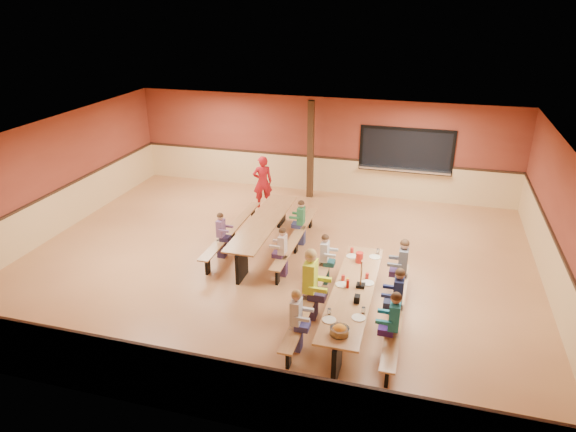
# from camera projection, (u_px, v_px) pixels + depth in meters

# --- Properties ---
(ground) EXTENTS (12.00, 12.00, 0.00)m
(ground) POSITION_uv_depth(u_px,v_px,m) (275.00, 261.00, 12.18)
(ground) COLOR #A5683E
(ground) RESTS_ON ground
(room_envelope) EXTENTS (12.04, 10.04, 3.02)m
(room_envelope) POSITION_uv_depth(u_px,v_px,m) (274.00, 235.00, 11.90)
(room_envelope) COLOR brown
(room_envelope) RESTS_ON ground
(kitchen_pass_through) EXTENTS (2.78, 0.28, 1.38)m
(kitchen_pass_through) POSITION_uv_depth(u_px,v_px,m) (406.00, 153.00, 15.32)
(kitchen_pass_through) COLOR black
(kitchen_pass_through) RESTS_ON ground
(structural_post) EXTENTS (0.18, 0.18, 3.00)m
(structural_post) POSITION_uv_depth(u_px,v_px,m) (311.00, 150.00, 15.52)
(structural_post) COLOR black
(structural_post) RESTS_ON ground
(cafeteria_table_main) EXTENTS (1.91, 3.70, 0.74)m
(cafeteria_table_main) POSITION_uv_depth(u_px,v_px,m) (353.00, 299.00, 9.70)
(cafeteria_table_main) COLOR #9E6B3E
(cafeteria_table_main) RESTS_ON ground
(cafeteria_table_second) EXTENTS (1.91, 3.70, 0.74)m
(cafeteria_table_second) POSITION_uv_depth(u_px,v_px,m) (264.00, 229.00, 12.61)
(cafeteria_table_second) COLOR #9E6B3E
(cafeteria_table_second) RESTS_ON ground
(seated_child_white_left) EXTENTS (0.36, 0.30, 1.19)m
(seated_child_white_left) POSITION_uv_depth(u_px,v_px,m) (296.00, 321.00, 8.93)
(seated_child_white_left) COLOR silver
(seated_child_white_left) RESTS_ON ground
(seated_adult_yellow) EXTENTS (0.49, 0.40, 1.45)m
(seated_adult_yellow) POSITION_uv_depth(u_px,v_px,m) (310.00, 284.00, 9.81)
(seated_adult_yellow) COLOR #C7DE26
(seated_adult_yellow) RESTS_ON ground
(seated_child_grey_left) EXTENTS (0.34, 0.28, 1.15)m
(seated_child_grey_left) POSITION_uv_depth(u_px,v_px,m) (325.00, 259.00, 11.06)
(seated_child_grey_left) COLOR silver
(seated_child_grey_left) RESTS_ON ground
(seated_child_teal_right) EXTENTS (0.39, 0.32, 1.25)m
(seated_child_teal_right) POSITION_uv_depth(u_px,v_px,m) (394.00, 325.00, 8.77)
(seated_child_teal_right) COLOR teal
(seated_child_teal_right) RESTS_ON ground
(seated_child_navy_right) EXTENTS (0.38, 0.31, 1.24)m
(seated_child_navy_right) POSITION_uv_depth(u_px,v_px,m) (398.00, 299.00, 9.52)
(seated_child_navy_right) COLOR navy
(seated_child_navy_right) RESTS_ON ground
(seated_child_char_right) EXTENTS (0.39, 0.32, 1.26)m
(seated_child_char_right) POSITION_uv_depth(u_px,v_px,m) (402.00, 268.00, 10.59)
(seated_child_char_right) COLOR #54565F
(seated_child_char_right) RESTS_ON ground
(seated_child_purple_sec) EXTENTS (0.33, 0.27, 1.13)m
(seated_child_purple_sec) POSITION_uv_depth(u_px,v_px,m) (221.00, 236.00, 12.18)
(seated_child_purple_sec) COLOR #7A5180
(seated_child_purple_sec) RESTS_ON ground
(seated_child_green_sec) EXTENTS (0.34, 0.28, 1.16)m
(seated_child_green_sec) POSITION_uv_depth(u_px,v_px,m) (301.00, 223.00, 12.82)
(seated_child_green_sec) COLOR #2B6E40
(seated_child_green_sec) RESTS_ON ground
(seated_child_tan_sec) EXTENTS (0.34, 0.28, 1.14)m
(seated_child_tan_sec) POSITION_uv_depth(u_px,v_px,m) (282.00, 252.00, 11.36)
(seated_child_tan_sec) COLOR beige
(seated_child_tan_sec) RESTS_ON ground
(standing_woman) EXTENTS (0.68, 0.60, 1.57)m
(standing_woman) POSITION_uv_depth(u_px,v_px,m) (263.00, 182.00, 15.01)
(standing_woman) COLOR #A9131B
(standing_woman) RESTS_ON ground
(punch_pitcher) EXTENTS (0.16, 0.16, 0.22)m
(punch_pitcher) POSITION_uv_depth(u_px,v_px,m) (359.00, 257.00, 10.55)
(punch_pitcher) COLOR red
(punch_pitcher) RESTS_ON cafeteria_table_main
(chip_bowl) EXTENTS (0.32, 0.32, 0.15)m
(chip_bowl) POSITION_uv_depth(u_px,v_px,m) (340.00, 330.00, 8.31)
(chip_bowl) COLOR #FFA628
(chip_bowl) RESTS_ON cafeteria_table_main
(napkin_dispenser) EXTENTS (0.10, 0.14, 0.13)m
(napkin_dispenser) POSITION_uv_depth(u_px,v_px,m) (357.00, 299.00, 9.19)
(napkin_dispenser) COLOR black
(napkin_dispenser) RESTS_ON cafeteria_table_main
(condiment_mustard) EXTENTS (0.06, 0.06, 0.17)m
(condiment_mustard) POSITION_uv_depth(u_px,v_px,m) (347.00, 282.00, 9.69)
(condiment_mustard) COLOR yellow
(condiment_mustard) RESTS_ON cafeteria_table_main
(condiment_ketchup) EXTENTS (0.06, 0.06, 0.17)m
(condiment_ketchup) POSITION_uv_depth(u_px,v_px,m) (348.00, 284.00, 9.63)
(condiment_ketchup) COLOR #B2140F
(condiment_ketchup) RESTS_ON cafeteria_table_main
(table_paddle) EXTENTS (0.16, 0.16, 0.56)m
(table_paddle) POSITION_uv_depth(u_px,v_px,m) (361.00, 281.00, 9.64)
(table_paddle) COLOR black
(table_paddle) RESTS_ON cafeteria_table_main
(place_settings) EXTENTS (0.65, 3.30, 0.11)m
(place_settings) POSITION_uv_depth(u_px,v_px,m) (353.00, 287.00, 9.59)
(place_settings) COLOR beige
(place_settings) RESTS_ON cafeteria_table_main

